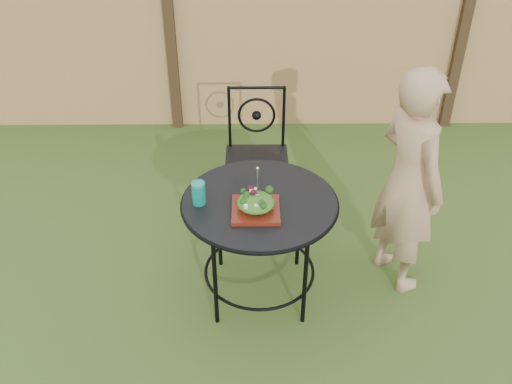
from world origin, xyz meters
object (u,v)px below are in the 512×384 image
diner (409,182)px  patio_chair (257,151)px  patio_table (260,219)px  salad_plate (256,210)px

diner → patio_chair: bearing=25.4°
patio_table → patio_chair: size_ratio=0.97×
diner → salad_plate: bearing=81.5°
patio_table → salad_plate: (-0.02, -0.11, 0.15)m
diner → salad_plate: size_ratio=5.48×
salad_plate → diner: bearing=16.1°
patio_chair → diner: bearing=-40.1°
patio_table → salad_plate: size_ratio=3.42×
patio_chair → salad_plate: size_ratio=3.52×
salad_plate → patio_table: bearing=77.4°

